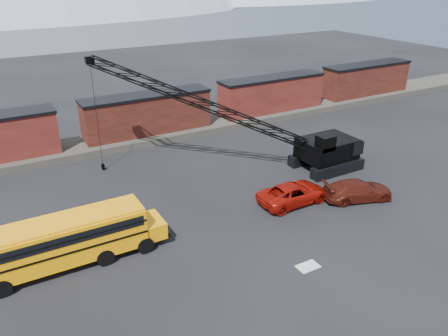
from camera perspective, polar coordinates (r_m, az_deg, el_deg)
The scene contains 10 objects.
ground at distance 30.32m, azimuth 5.31°, elevation -8.98°, with size 160.00×160.00×0.00m, color black.
gravel_berm at distance 47.88m, azimuth -9.77°, elevation 4.28°, with size 120.00×5.00×0.70m, color #4E4940.
boxcar_mid at distance 47.11m, azimuth -9.98°, elevation 7.03°, with size 13.70×3.10×4.17m.
boxcar_east_near at distance 54.31m, azimuth 6.23°, elevation 9.61°, with size 13.70×3.10×4.17m.
boxcar_east_far at distance 64.74m, azimuth 18.08°, elevation 11.01°, with size 13.70×3.10×4.17m.
snow_patch at distance 28.04m, azimuth 10.91°, elevation -12.51°, with size 1.40×0.90×0.02m, color silver.
school_bus at distance 28.38m, azimuth -19.78°, elevation -8.79°, with size 11.65×2.65×3.19m.
red_pickup at distance 34.39m, azimuth 9.04°, elevation -3.29°, with size 2.67×5.79×1.61m, color #940F07.
maroon_suv at distance 36.01m, azimuth 17.07°, elevation -2.79°, with size 2.26×5.55×1.61m, color #47150C.
crawler_crane at distance 37.50m, azimuth -2.28°, elevation 8.17°, with size 21.22×12.09×10.43m.
Camera 1 is at (-14.82, -20.47, 16.76)m, focal length 35.00 mm.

